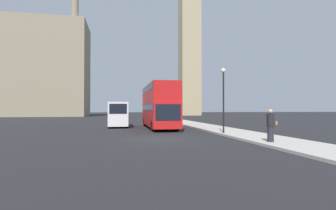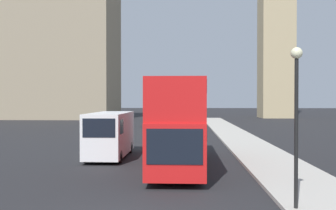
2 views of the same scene
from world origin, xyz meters
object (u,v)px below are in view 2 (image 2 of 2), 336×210
(red_double_decker_bus, at_px, (177,120))
(street_lamp, at_px, (296,100))
(white_van, at_px, (110,134))
(parked_sedan, at_px, (154,121))

(red_double_decker_bus, height_order, street_lamp, street_lamp)
(white_van, xyz_separation_m, street_lamp, (7.99, -10.72, 2.03))
(street_lamp, distance_m, parked_sedan, 37.94)
(parked_sedan, bearing_deg, street_lamp, -78.47)
(parked_sedan, bearing_deg, white_van, -90.92)
(white_van, height_order, parked_sedan, white_van)
(street_lamp, relative_size, parked_sedan, 1.15)
(street_lamp, height_order, parked_sedan, street_lamp)
(red_double_decker_bus, bearing_deg, parked_sedan, 97.29)
(red_double_decker_bus, bearing_deg, street_lamp, -64.20)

